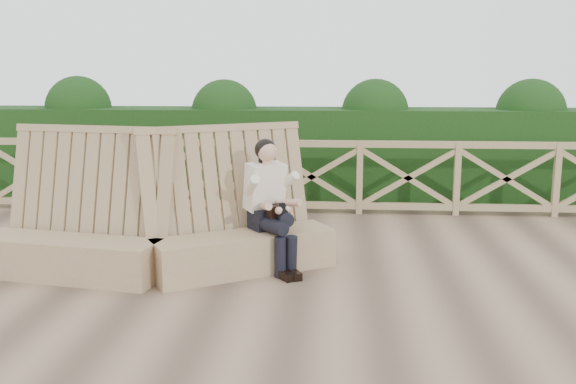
{
  "coord_description": "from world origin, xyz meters",
  "views": [
    {
      "loc": [
        0.33,
        -5.97,
        2.1
      ],
      "look_at": [
        -0.13,
        0.4,
        0.9
      ],
      "focal_mm": 40.0,
      "sensor_mm": 36.0,
      "label": 1
    }
  ],
  "objects": [
    {
      "name": "hedge",
      "position": [
        0.0,
        4.7,
        0.75
      ],
      "size": [
        12.0,
        1.2,
        1.5
      ],
      "primitive_type": "cube",
      "color": "black",
      "rests_on": "ground"
    },
    {
      "name": "bench",
      "position": [
        -1.51,
        0.47,
        0.39
      ],
      "size": [
        3.74,
        1.66,
        1.55
      ],
      "rotation": [
        0.0,
        0.0,
        0.12
      ],
      "color": "#8A714F",
      "rests_on": "ground"
    },
    {
      "name": "woman",
      "position": [
        -0.34,
        0.75,
        0.74
      ],
      "size": [
        0.71,
        0.89,
        1.4
      ],
      "rotation": [
        0.0,
        0.0,
        0.63
      ],
      "color": "black",
      "rests_on": "ground"
    },
    {
      "name": "ground",
      "position": [
        0.0,
        0.0,
        0.0
      ],
      "size": [
        60.0,
        60.0,
        0.0
      ],
      "primitive_type": "plane",
      "color": "brown",
      "rests_on": "ground"
    },
    {
      "name": "guardrail",
      "position": [
        0.0,
        3.5,
        0.55
      ],
      "size": [
        10.1,
        0.09,
        1.1
      ],
      "color": "#8B7851",
      "rests_on": "ground"
    }
  ]
}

